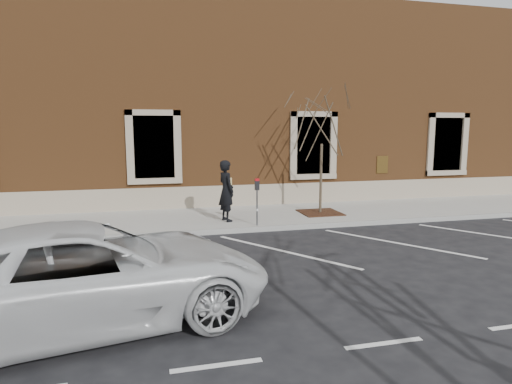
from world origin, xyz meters
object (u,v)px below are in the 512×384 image
object	(u,v)px
man	(226,191)
sapling	(322,124)
parking_meter	(257,193)
white_truck	(88,274)

from	to	relation	value
man	sapling	xyz separation A→B (m)	(3.37, 0.47, 2.07)
parking_meter	sapling	size ratio (longest dim) A/B	0.33
parking_meter	sapling	world-z (taller)	sapling
man	parking_meter	world-z (taller)	man
man	parking_meter	xyz separation A→B (m)	(0.77, -0.88, 0.03)
man	sapling	world-z (taller)	sapling
white_truck	man	bearing A→B (deg)	-38.94
sapling	man	bearing A→B (deg)	-172.03
man	parking_meter	size ratio (longest dim) A/B	1.35
man	white_truck	xyz separation A→B (m)	(-3.28, -6.30, -0.32)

